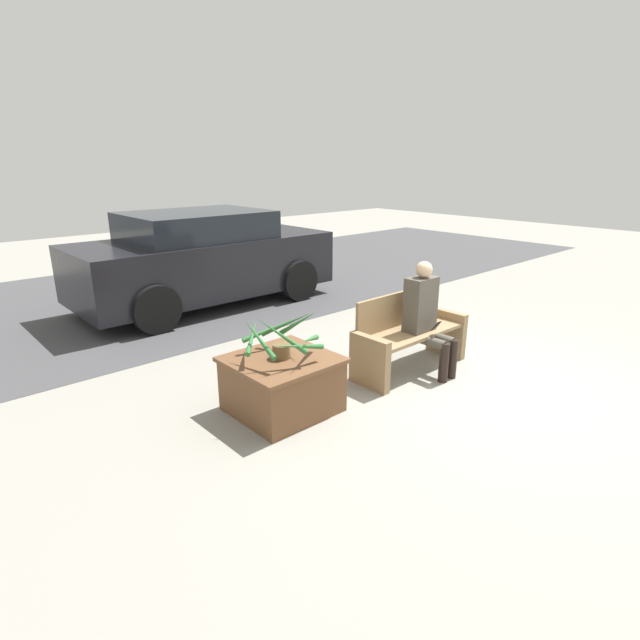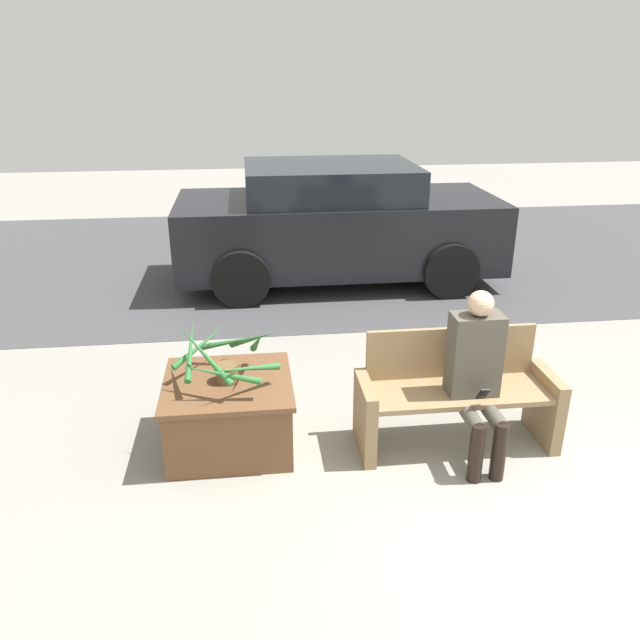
% 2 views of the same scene
% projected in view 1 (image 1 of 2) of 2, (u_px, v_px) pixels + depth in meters
% --- Properties ---
extents(ground_plane, '(30.00, 30.00, 0.00)m').
position_uv_depth(ground_plane, '(490.00, 387.00, 5.40)').
color(ground_plane, gray).
extents(road_surface, '(20.00, 6.00, 0.01)m').
position_uv_depth(road_surface, '(204.00, 286.00, 9.72)').
color(road_surface, '#424244').
rests_on(road_surface, ground_plane).
extents(bench, '(1.51, 0.52, 0.88)m').
position_uv_depth(bench, '(408.00, 335.00, 5.77)').
color(bench, '#8C704C').
rests_on(bench, ground_plane).
extents(person_seated, '(0.37, 0.58, 1.28)m').
position_uv_depth(person_seated, '(426.00, 313.00, 5.61)').
color(person_seated, '#4C473D').
rests_on(person_seated, ground_plane).
extents(planter_box, '(0.96, 0.91, 0.55)m').
position_uv_depth(planter_box, '(282.00, 382.00, 4.82)').
color(planter_box, brown).
rests_on(planter_box, ground_plane).
extents(potted_plant, '(0.81, 0.82, 0.51)m').
position_uv_depth(potted_plant, '(281.00, 338.00, 4.68)').
color(potted_plant, brown).
rests_on(potted_plant, planter_box).
extents(parked_car, '(4.20, 1.98, 1.56)m').
position_uv_depth(parked_car, '(203.00, 259.00, 8.30)').
color(parked_car, black).
rests_on(parked_car, ground_plane).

